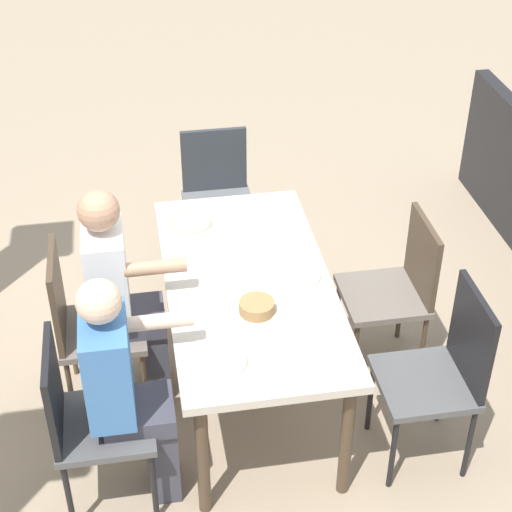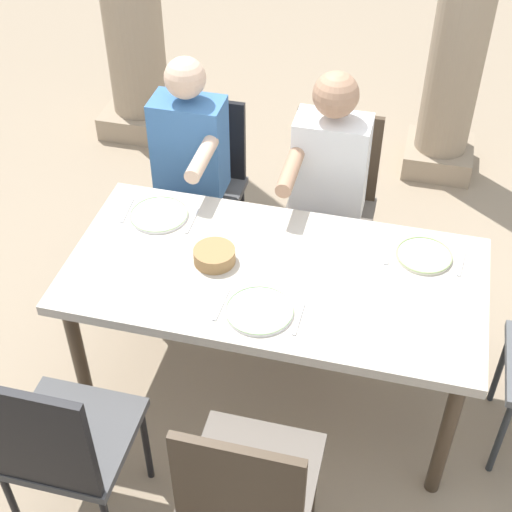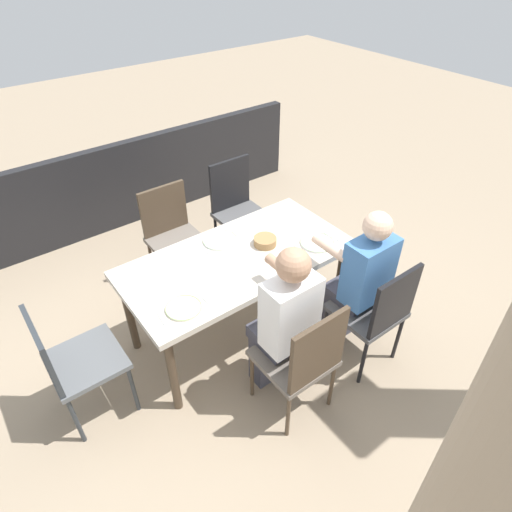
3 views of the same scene
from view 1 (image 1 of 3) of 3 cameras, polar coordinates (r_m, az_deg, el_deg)
ground_plane at (r=4.65m, az=-0.47°, el=-9.12°), size 16.00×16.00×0.00m
dining_table at (r=4.21m, az=-0.52°, el=-2.54°), size 1.67×0.83×0.75m
chair_west_north at (r=3.85m, az=-11.66°, el=-10.67°), size 0.44×0.44×0.92m
chair_west_south at (r=4.05m, az=12.75°, el=-7.53°), size 0.44×0.44×0.97m
chair_mid_north at (r=4.36m, az=-11.72°, el=-4.31°), size 0.44×0.44×0.94m
chair_mid_south at (r=4.54m, az=9.73°, el=-1.96°), size 0.44×0.44×0.93m
chair_head_east at (r=5.32m, az=-2.69°, el=4.42°), size 0.44×0.44×0.91m
diner_woman_green at (r=4.25m, az=-9.19°, el=-2.47°), size 0.34×0.49×1.28m
diner_man_white at (r=3.74m, az=-8.91°, el=-8.90°), size 0.35×0.49×1.26m
plate_0 at (r=3.70m, az=-2.56°, el=-7.17°), size 0.25×0.25×0.02m
fork_0 at (r=3.59m, az=-2.24°, el=-8.83°), size 0.03×0.17×0.01m
spoon_0 at (r=3.82m, az=-2.85°, el=-5.74°), size 0.02×0.17×0.01m
plate_1 at (r=4.19m, az=2.68°, el=-1.35°), size 0.26×0.26×0.02m
fork_1 at (r=4.08m, az=3.11°, el=-2.64°), size 0.02×0.17×0.01m
spoon_1 at (r=4.31m, az=2.27°, el=-0.24°), size 0.02×0.17×0.01m
plate_2 at (r=4.60m, az=-4.50°, el=2.28°), size 0.23×0.23×0.02m
fork_2 at (r=4.48m, az=-4.30°, el=1.20°), size 0.03×0.17×0.01m
spoon_2 at (r=4.73m, az=-4.69°, el=3.19°), size 0.03×0.17×0.01m
bread_basket at (r=3.95m, az=-0.00°, el=-3.53°), size 0.17×0.17×0.06m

